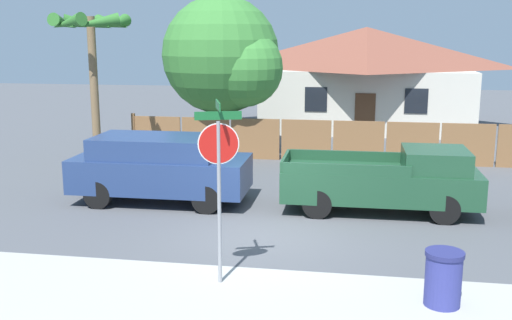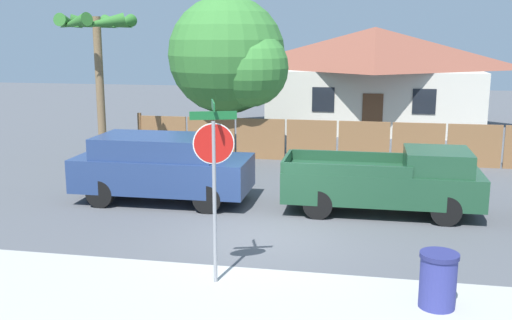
{
  "view_description": "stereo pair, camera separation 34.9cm",
  "coord_description": "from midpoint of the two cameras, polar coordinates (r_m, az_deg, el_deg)",
  "views": [
    {
      "loc": [
        1.97,
        -13.03,
        4.54
      ],
      "look_at": [
        -0.35,
        0.82,
        1.6
      ],
      "focal_mm": 42.0,
      "sensor_mm": 36.0,
      "label": 1
    },
    {
      "loc": [
        2.31,
        -12.97,
        4.54
      ],
      "look_at": [
        -0.35,
        0.82,
        1.6
      ],
      "focal_mm": 42.0,
      "sensor_mm": 36.0,
      "label": 2
    }
  ],
  "objects": [
    {
      "name": "ground_plane",
      "position": [
        13.93,
        1.5,
        -7.2
      ],
      "size": [
        80.0,
        80.0,
        0.0
      ],
      "primitive_type": "plane",
      "color": "#4C4F54"
    },
    {
      "name": "sidewalk_strip",
      "position": [
        10.65,
        -1.77,
        -13.38
      ],
      "size": [
        36.0,
        3.2,
        0.01
      ],
      "color": "#A3A39E",
      "rests_on": "ground"
    },
    {
      "name": "wooden_fence",
      "position": [
        21.9,
        8.21,
        1.76
      ],
      "size": [
        15.25,
        0.12,
        1.62
      ],
      "color": "brown",
      "rests_on": "ground"
    },
    {
      "name": "house",
      "position": [
        30.73,
        11.47,
        7.89
      ],
      "size": [
        10.55,
        7.86,
        4.93
      ],
      "color": "beige",
      "rests_on": "ground"
    },
    {
      "name": "oak_tree",
      "position": [
        22.91,
        -1.89,
        9.7
      ],
      "size": [
        4.67,
        4.45,
        6.02
      ],
      "color": "brown",
      "rests_on": "ground"
    },
    {
      "name": "palm_tree",
      "position": [
        21.35,
        -14.43,
        11.36
      ],
      "size": [
        2.6,
        2.8,
        5.25
      ],
      "color": "brown",
      "rests_on": "ground"
    },
    {
      "name": "red_suv",
      "position": [
        16.67,
        -8.32,
        -0.56
      ],
      "size": [
        4.8,
        2.06,
        1.84
      ],
      "rotation": [
        0.0,
        0.0,
        0.01
      ],
      "color": "navy",
      "rests_on": "ground"
    },
    {
      "name": "orange_pickup",
      "position": [
        15.81,
        13.14,
        -1.98
      ],
      "size": [
        5.01,
        1.89,
        1.71
      ],
      "rotation": [
        0.0,
        0.0,
        0.01
      ],
      "color": "#1E472D",
      "rests_on": "ground"
    },
    {
      "name": "stop_sign",
      "position": [
        10.77,
        -3.1,
        -0.17
      ],
      "size": [
        0.81,
        0.73,
        3.4
      ],
      "rotation": [
        0.0,
        0.0,
        0.31
      ],
      "color": "gray",
      "rests_on": "ground"
    },
    {
      "name": "trash_bin",
      "position": [
        10.79,
        17.85,
        -10.82
      ],
      "size": [
        0.66,
        0.66,
        0.97
      ],
      "color": "navy",
      "rests_on": "ground"
    }
  ]
}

